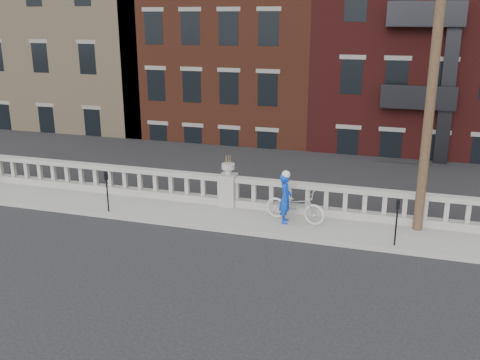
% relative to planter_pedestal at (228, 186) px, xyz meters
% --- Properties ---
extents(ground, '(120.00, 120.00, 0.00)m').
position_rel_planter_pedestal_xyz_m(ground, '(0.00, -3.95, -0.83)').
color(ground, black).
rests_on(ground, ground).
extents(sidewalk, '(32.00, 2.20, 0.15)m').
position_rel_planter_pedestal_xyz_m(sidewalk, '(0.00, -0.95, -0.76)').
color(sidewalk, gray).
rests_on(sidewalk, ground).
extents(balustrade, '(28.00, 0.34, 1.03)m').
position_rel_planter_pedestal_xyz_m(balustrade, '(0.00, 0.00, -0.19)').
color(balustrade, gray).
rests_on(balustrade, sidewalk).
extents(planter_pedestal, '(0.55, 0.55, 1.76)m').
position_rel_planter_pedestal_xyz_m(planter_pedestal, '(0.00, 0.00, 0.00)').
color(planter_pedestal, gray).
rests_on(planter_pedestal, sidewalk).
extents(lower_level, '(80.00, 44.00, 20.80)m').
position_rel_planter_pedestal_xyz_m(lower_level, '(0.56, 19.09, 1.80)').
color(lower_level, '#605E59').
rests_on(lower_level, ground).
extents(utility_pole, '(1.60, 0.28, 10.00)m').
position_rel_planter_pedestal_xyz_m(utility_pole, '(6.20, -0.35, 4.41)').
color(utility_pole, '#422D1E').
rests_on(utility_pole, sidewalk).
extents(parking_meter_a, '(0.10, 0.09, 1.36)m').
position_rel_planter_pedestal_xyz_m(parking_meter_a, '(-3.60, -1.80, 0.17)').
color(parking_meter_a, black).
rests_on(parking_meter_a, sidewalk).
extents(parking_meter_b, '(0.10, 0.09, 1.36)m').
position_rel_planter_pedestal_xyz_m(parking_meter_b, '(5.58, -1.80, 0.17)').
color(parking_meter_b, black).
rests_on(parking_meter_b, sidewalk).
extents(bicycle, '(2.08, 1.09, 1.04)m').
position_rel_planter_pedestal_xyz_m(bicycle, '(2.49, -0.79, -0.16)').
color(bicycle, silver).
rests_on(bicycle, sidewalk).
extents(cyclist, '(0.46, 0.63, 1.59)m').
position_rel_planter_pedestal_xyz_m(cyclist, '(2.22, -1.00, 0.11)').
color(cyclist, '#0C3BC0').
rests_on(cyclist, sidewalk).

